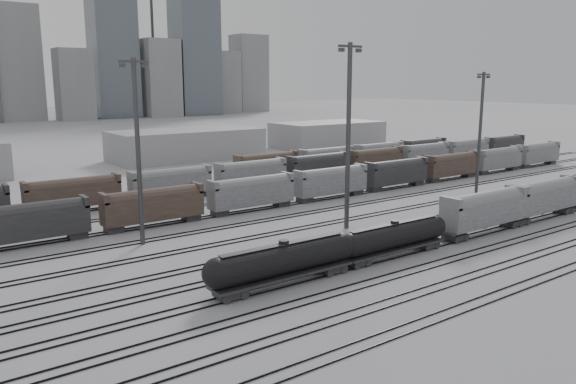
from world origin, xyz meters
TOP-DOWN VIEW (x-y plane):
  - ground at (0.00, 0.00)m, footprint 900.00×900.00m
  - tracks at (0.00, 17.50)m, footprint 220.00×71.50m
  - tank_car_a at (-24.65, 1.00)m, footprint 18.72×3.12m
  - tank_car_b at (-8.23, 1.00)m, footprint 17.46×2.91m
  - hopper_car_a at (9.97, 1.00)m, footprint 16.27×3.23m
  - hopper_car_b at (24.61, 1.00)m, footprint 16.14×3.21m
  - light_mast_b at (-30.93, 23.99)m, footprint 3.81×0.61m
  - light_mast_c at (-3.88, 14.43)m, footprint 4.18×0.67m
  - light_mast_d at (33.61, 19.41)m, footprint 3.62×0.58m
  - bg_string_near at (8.00, 32.00)m, footprint 151.00×3.00m
  - bg_string_mid at (18.00, 48.00)m, footprint 151.00×3.00m
  - bg_string_far at (35.50, 56.00)m, footprint 66.00×3.00m
  - warehouse_mid at (10.00, 95.00)m, footprint 40.00×18.00m
  - warehouse_right at (60.00, 95.00)m, footprint 35.00×18.00m
  - skyline at (10.84, 280.00)m, footprint 316.00×22.40m
  - crane_right at (91.26, 305.00)m, footprint 42.00×1.80m

SIDE VIEW (x-z plane):
  - ground at x=0.00m, z-range 0.00..0.00m
  - tracks at x=0.00m, z-range 0.00..0.16m
  - tank_car_b at x=-8.23m, z-range 0.34..4.65m
  - tank_car_a at x=-24.65m, z-range 0.36..4.99m
  - bg_string_far at x=35.50m, z-range 0.00..5.60m
  - bg_string_near at x=8.00m, z-range 0.00..5.60m
  - bg_string_mid at x=18.00m, z-range 0.00..5.60m
  - hopper_car_b at x=24.61m, z-range 0.68..6.45m
  - hopper_car_a at x=9.97m, z-range 0.69..6.50m
  - warehouse_mid at x=10.00m, z-range 0.00..8.00m
  - warehouse_right at x=60.00m, z-range 0.00..8.00m
  - light_mast_d at x=33.61m, z-range 0.69..23.30m
  - light_mast_b at x=-30.93m, z-range 0.73..24.52m
  - light_mast_c at x=-3.88m, z-range 0.80..26.95m
  - skyline at x=10.84m, z-range -12.77..82.23m
  - crane_right at x=91.26m, z-range 7.39..107.39m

